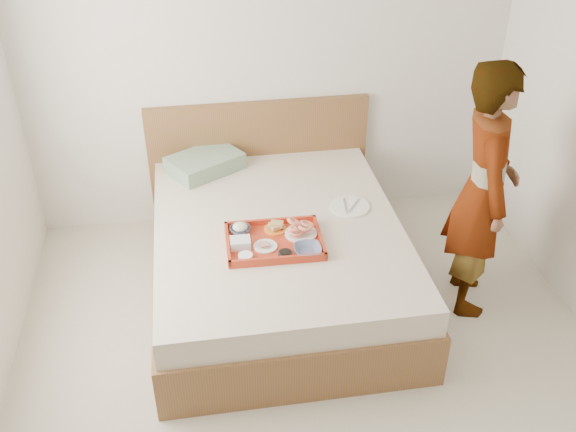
# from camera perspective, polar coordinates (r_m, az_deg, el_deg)

# --- Properties ---
(ground) EXTENTS (3.50, 4.00, 0.01)m
(ground) POSITION_cam_1_polar(r_m,az_deg,el_deg) (3.78, 3.01, -15.77)
(ground) COLOR beige
(ground) RESTS_ON ground
(wall_back) EXTENTS (3.50, 0.01, 2.60)m
(wall_back) POSITION_cam_1_polar(r_m,az_deg,el_deg) (4.71, -1.63, 14.02)
(wall_back) COLOR silver
(wall_back) RESTS_ON ground
(bed) EXTENTS (1.65, 2.00, 0.53)m
(bed) POSITION_cam_1_polar(r_m,az_deg,el_deg) (4.31, -0.87, -3.63)
(bed) COLOR brown
(bed) RESTS_ON ground
(headboard) EXTENTS (1.65, 0.06, 0.95)m
(headboard) POSITION_cam_1_polar(r_m,az_deg,el_deg) (5.01, -2.54, 4.89)
(headboard) COLOR brown
(headboard) RESTS_ON ground
(pillow) EXTENTS (0.60, 0.54, 0.12)m
(pillow) POSITION_cam_1_polar(r_m,az_deg,el_deg) (4.76, -7.24, 4.61)
(pillow) COLOR gray
(pillow) RESTS_ON bed
(tray) EXTENTS (0.59, 0.44, 0.05)m
(tray) POSITION_cam_1_polar(r_m,az_deg,el_deg) (3.96, -1.22, -2.18)
(tray) COLOR red
(tray) RESTS_ON bed
(prawn_plate) EXTENTS (0.21, 0.21, 0.01)m
(prawn_plate) POSITION_cam_1_polar(r_m,az_deg,el_deg) (4.03, 1.13, -1.52)
(prawn_plate) COLOR white
(prawn_plate) RESTS_ON tray
(navy_bowl_big) EXTENTS (0.17, 0.17, 0.04)m
(navy_bowl_big) POSITION_cam_1_polar(r_m,az_deg,el_deg) (3.87, 1.73, -2.96)
(navy_bowl_big) COLOR navy
(navy_bowl_big) RESTS_ON tray
(sauce_dish) EXTENTS (0.09, 0.09, 0.03)m
(sauce_dish) POSITION_cam_1_polar(r_m,az_deg,el_deg) (3.83, -0.24, -3.36)
(sauce_dish) COLOR black
(sauce_dish) RESTS_ON tray
(meat_plate) EXTENTS (0.15, 0.15, 0.01)m
(meat_plate) POSITION_cam_1_polar(r_m,az_deg,el_deg) (3.92, -1.99, -2.66)
(meat_plate) COLOR white
(meat_plate) RESTS_ON tray
(bread_plate) EXTENTS (0.14, 0.14, 0.01)m
(bread_plate) POSITION_cam_1_polar(r_m,az_deg,el_deg) (4.07, -1.14, -1.15)
(bread_plate) COLOR orange
(bread_plate) RESTS_ON tray
(salad_bowl) EXTENTS (0.13, 0.13, 0.04)m
(salad_bowl) POSITION_cam_1_polar(r_m,az_deg,el_deg) (4.05, -4.18, -1.21)
(salad_bowl) COLOR navy
(salad_bowl) RESTS_ON tray
(plastic_tub) EXTENTS (0.12, 0.10, 0.05)m
(plastic_tub) POSITION_cam_1_polar(r_m,az_deg,el_deg) (3.92, -4.18, -2.35)
(plastic_tub) COLOR silver
(plastic_tub) RESTS_ON tray
(cheese_round) EXTENTS (0.09, 0.09, 0.03)m
(cheese_round) POSITION_cam_1_polar(r_m,az_deg,el_deg) (3.83, -3.72, -3.56)
(cheese_round) COLOR white
(cheese_round) RESTS_ON tray
(dinner_plate) EXTENTS (0.35, 0.35, 0.01)m
(dinner_plate) POSITION_cam_1_polar(r_m,az_deg,el_deg) (4.34, 5.40, 0.83)
(dinner_plate) COLOR white
(dinner_plate) RESTS_ON bed
(person) EXTENTS (0.52, 0.67, 1.64)m
(person) POSITION_cam_1_polar(r_m,az_deg,el_deg) (4.10, 16.63, 2.07)
(person) COLOR beige
(person) RESTS_ON ground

